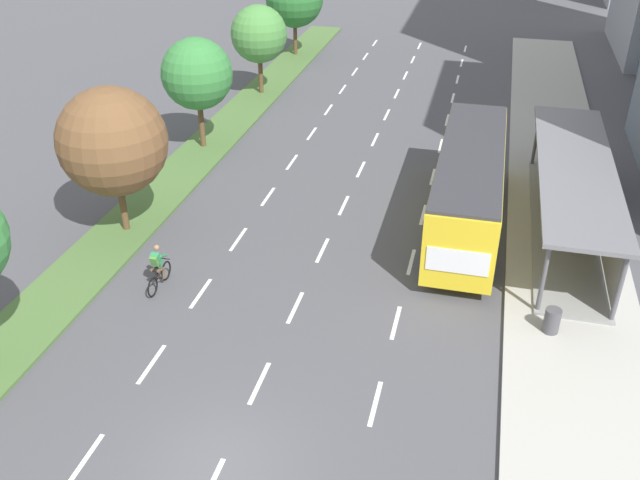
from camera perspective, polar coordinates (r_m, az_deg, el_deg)
The scene contains 13 objects.
ground_plane at distance 18.84m, azimuth -8.33°, elevation -18.14°, with size 140.00×140.00×0.00m, color #4C4C51.
median_strip at distance 36.93m, azimuth -9.09°, elevation 7.93°, with size 2.60×52.00×0.12m, color #4C7038.
sidewalk_right at distance 34.46m, azimuth 19.11°, elevation 4.88°, with size 4.50×52.00×0.15m, color #ADAAA3.
lane_divider_left at distance 34.45m, azimuth -2.34°, elevation 6.49°, with size 0.14×48.74×0.01m.
lane_divider_center at distance 33.70m, azimuth 3.41°, elevation 5.89°, with size 0.14×48.74×0.01m.
lane_divider_right at distance 33.31m, azimuth 9.35°, elevation 5.21°, with size 0.14×48.74×0.01m.
bus_shelter at distance 29.15m, azimuth 20.69°, elevation 3.78°, with size 2.90×13.18×2.86m.
bus at distance 28.39m, azimuth 12.28°, elevation 4.86°, with size 2.54×11.29×3.37m.
cyclist at distance 25.04m, azimuth -13.30°, elevation -2.34°, with size 0.46×1.82×1.71m.
median_tree_second at distance 27.71m, azimuth -16.85°, elevation 7.81°, with size 4.24×4.24×5.94m.
median_tree_third at distance 35.29m, azimuth -10.18°, elevation 13.40°, with size 3.53×3.53×5.56m.
median_tree_fourth at distance 43.25m, azimuth -5.10°, elevation 16.65°, with size 3.41×3.41×5.32m.
trash_bin at distance 23.48m, azimuth 18.70°, elevation -6.36°, with size 0.52×0.52×0.85m, color #4C4C51.
Camera 1 is at (5.50, -11.26, 14.07)m, focal length 38.54 mm.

